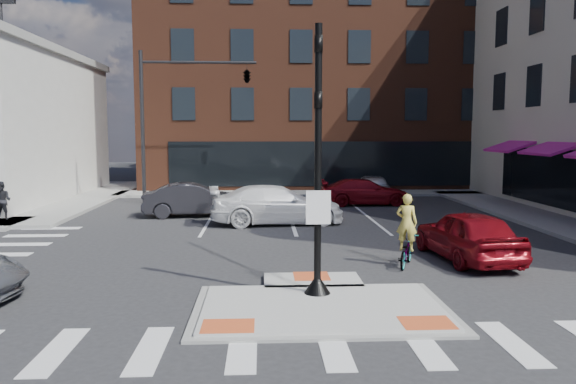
{
  "coord_description": "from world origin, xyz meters",
  "views": [
    {
      "loc": [
        -1.25,
        -11.99,
        3.75
      ],
      "look_at": [
        -0.47,
        4.49,
        2.0
      ],
      "focal_mm": 35.0,
      "sensor_mm": 36.0,
      "label": 1
    }
  ],
  "objects": [
    {
      "name": "ground",
      "position": [
        0.0,
        0.0,
        0.0
      ],
      "size": [
        120.0,
        120.0,
        0.0
      ],
      "primitive_type": "plane",
      "color": "#28282B",
      "rests_on": "ground"
    },
    {
      "name": "refuge_island",
      "position": [
        0.0,
        -0.26,
        0.05
      ],
      "size": [
        5.4,
        4.65,
        0.13
      ],
      "color": "gray",
      "rests_on": "ground"
    },
    {
      "name": "sidewalk_e",
      "position": [
        10.8,
        10.0,
        0.07
      ],
      "size": [
        3.0,
        24.0,
        0.15
      ],
      "primitive_type": "cube",
      "color": "gray",
      "rests_on": "ground"
    },
    {
      "name": "sidewalk_n",
      "position": [
        3.0,
        22.0,
        0.07
      ],
      "size": [
        26.0,
        3.0,
        0.15
      ],
      "primitive_type": "cube",
      "color": "gray",
      "rests_on": "ground"
    },
    {
      "name": "building_n",
      "position": [
        3.0,
        31.99,
        7.8
      ],
      "size": [
        24.4,
        18.4,
        15.5
      ],
      "color": "#512819",
      "rests_on": "ground"
    },
    {
      "name": "building_far_left",
      "position": [
        -4.0,
        52.0,
        5.0
      ],
      "size": [
        10.0,
        12.0,
        10.0
      ],
      "primitive_type": "cube",
      "color": "slate",
      "rests_on": "ground"
    },
    {
      "name": "building_far_right",
      "position": [
        9.0,
        54.0,
        6.0
      ],
      "size": [
        12.0,
        12.0,
        12.0
      ],
      "primitive_type": "cube",
      "color": "brown",
      "rests_on": "ground"
    },
    {
      "name": "signal_pole",
      "position": [
        0.0,
        0.4,
        2.36
      ],
      "size": [
        0.6,
        0.6,
        5.98
      ],
      "color": "black",
      "rests_on": "refuge_island"
    },
    {
      "name": "mast_arm_signal",
      "position": [
        -3.47,
        18.0,
        6.21
      ],
      "size": [
        6.1,
        2.24,
        8.0
      ],
      "color": "black",
      "rests_on": "ground"
    },
    {
      "name": "red_sedan",
      "position": [
        4.78,
        4.01,
        0.75
      ],
      "size": [
        2.25,
        4.6,
        1.51
      ],
      "primitive_type": "imported",
      "rotation": [
        0.0,
        0.0,
        3.25
      ],
      "color": "maroon",
      "rests_on": "ground"
    },
    {
      "name": "white_pickup",
      "position": [
        -0.63,
        10.88,
        0.8
      ],
      "size": [
        5.69,
        2.8,
        1.59
      ],
      "primitive_type": "imported",
      "rotation": [
        0.0,
        0.0,
        1.68
      ],
      "color": "white",
      "rests_on": "ground"
    },
    {
      "name": "bg_car_dark",
      "position": [
        -4.29,
        13.2,
        0.75
      ],
      "size": [
        4.7,
        2.1,
        1.5
      ],
      "primitive_type": "imported",
      "rotation": [
        0.0,
        0.0,
        1.69
      ],
      "color": "#28272C",
      "rests_on": "ground"
    },
    {
      "name": "bg_car_silver",
      "position": [
        5.0,
        19.39,
        0.72
      ],
      "size": [
        1.87,
        4.27,
        1.43
      ],
      "primitive_type": "imported",
      "rotation": [
        0.0,
        0.0,
        3.1
      ],
      "color": "#AEAFB5",
      "rests_on": "ground"
    },
    {
      "name": "bg_car_red",
      "position": [
        4.09,
        16.78,
        0.68
      ],
      "size": [
        4.71,
        2.01,
        1.35
      ],
      "primitive_type": "imported",
      "rotation": [
        0.0,
        0.0,
        1.6
      ],
      "color": "maroon",
      "rests_on": "ground"
    },
    {
      "name": "cyclist",
      "position": [
        2.79,
        3.33,
        0.69
      ],
      "size": [
        1.16,
        1.69,
        2.06
      ],
      "rotation": [
        0.0,
        0.0,
        2.73
      ],
      "color": "#3F3F44",
      "rests_on": "ground"
    },
    {
      "name": "pedestrian_a",
      "position": [
        -12.0,
        11.55,
        0.95
      ],
      "size": [
        0.83,
        0.68,
        1.59
      ],
      "primitive_type": "imported",
      "rotation": [
        0.0,
        0.0,
        -0.1
      ],
      "color": "black",
      "rests_on": "sidewalk_nw"
    }
  ]
}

